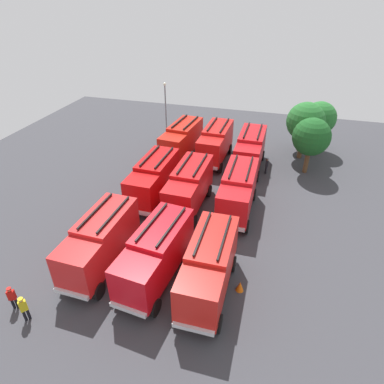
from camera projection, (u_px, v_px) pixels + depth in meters
The scene contains 21 objects.
ground_plane at pixel (192, 205), 29.71m from camera, with size 54.80×54.80×0.00m, color #38383D.
fire_truck_0 at pixel (182, 139), 36.88m from camera, with size 7.41×3.34×3.88m.
fire_truck_1 at pixel (154, 178), 29.50m from camera, with size 7.27×2.92×3.88m.
fire_truck_2 at pixel (100, 241), 22.33m from camera, with size 7.27×2.93×3.88m.
fire_truck_3 at pixel (215, 142), 36.16m from camera, with size 7.26×2.91×3.88m.
fire_truck_4 at pixel (189, 186), 28.35m from camera, with size 7.25×2.87×3.88m.
fire_truck_5 at pixel (156, 254), 21.28m from camera, with size 7.42×3.36×3.88m.
fire_truck_6 at pixel (250, 149), 34.63m from camera, with size 7.22×2.79×3.88m.
fire_truck_7 at pixel (238, 190), 27.79m from camera, with size 7.21×2.79×3.88m.
fire_truck_8 at pixel (209, 266), 20.32m from camera, with size 7.22×2.79×3.88m.
firefighter_0 at pixel (24, 308), 19.08m from camera, with size 0.48×0.45×1.80m.
firefighter_1 at pixel (267, 165), 34.25m from camera, with size 0.45×0.29×1.70m.
firefighter_2 at pixel (12, 297), 19.82m from camera, with size 0.40×0.48×1.71m.
tree_0 at pixel (319, 118), 37.57m from camera, with size 3.72×3.72×5.77m.
tree_1 at pixel (303, 125), 37.79m from camera, with size 3.06×3.06×4.75m.
tree_2 at pixel (306, 122), 35.62m from camera, with size 4.08×4.08×6.33m.
tree_3 at pixel (311, 137), 32.90m from camera, with size 3.76×3.76×5.83m.
traffic_cone_0 at pixel (81, 246), 24.54m from camera, with size 0.51×0.51×0.73m, color #F2600C.
traffic_cone_1 at pixel (159, 159), 36.83m from camera, with size 0.46×0.46×0.65m, color #F2600C.
traffic_cone_2 at pixel (240, 286), 21.30m from camera, with size 0.51×0.51×0.73m, color #F2600C.
lamppost at pixel (166, 106), 41.30m from camera, with size 0.36×0.36×6.74m.
Camera 1 is at (23.59, 6.71, 16.82)m, focal length 31.10 mm.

